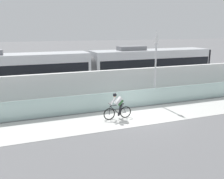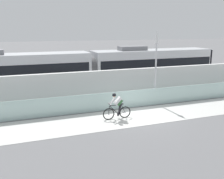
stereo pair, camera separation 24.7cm
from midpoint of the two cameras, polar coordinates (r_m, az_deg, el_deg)
name	(u,v)px [view 2 (the right image)]	position (r m, az deg, el deg)	size (l,w,h in m)	color
ground_plane	(139,116)	(16.34, 6.33, -5.80)	(200.00, 200.00, 0.00)	slate
bike_path_deck	(139,116)	(16.33, 6.33, -5.78)	(32.00, 3.20, 0.01)	silver
glass_parapet	(127,99)	(17.76, 3.72, -2.17)	(32.00, 0.05, 1.19)	silver
concrete_barrier_wall	(117,86)	(19.22, 1.57, 0.87)	(32.00, 0.36, 2.37)	silver
tram_rail_near	(107,93)	(21.76, -0.88, -0.86)	(32.00, 0.08, 0.01)	#595654
tram_rail_far	(101,90)	(23.08, -2.07, -0.05)	(32.00, 0.08, 0.01)	#595654
tram	(90,71)	(21.71, -4.40, 4.16)	(22.56, 2.54, 3.81)	silver
cyclist_on_bike	(117,106)	(15.52, 1.58, -3.71)	(1.77, 0.58, 1.61)	black
lamp_post_antenna	(156,58)	(18.55, 10.01, 6.81)	(0.28, 0.28, 5.20)	gray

